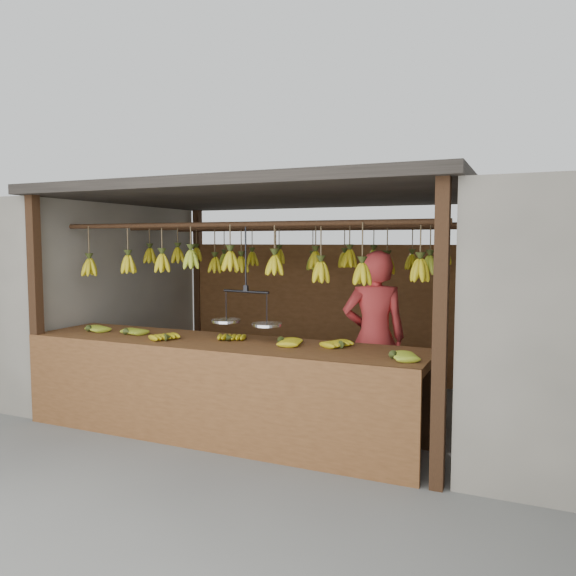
% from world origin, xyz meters
% --- Properties ---
extents(ground, '(80.00, 80.00, 0.00)m').
position_xyz_m(ground, '(0.00, 0.00, 0.00)').
color(ground, '#5B5B57').
extents(stall, '(4.30, 3.30, 2.40)m').
position_xyz_m(stall, '(0.00, 0.33, 1.97)').
color(stall, black).
rests_on(stall, ground).
extents(neighbor_left, '(3.00, 3.00, 2.30)m').
position_xyz_m(neighbor_left, '(-3.60, 0.00, 1.15)').
color(neighbor_left, slate).
rests_on(neighbor_left, ground).
extents(counter, '(3.93, 0.89, 0.96)m').
position_xyz_m(counter, '(-0.08, -1.24, 0.72)').
color(counter, brown).
rests_on(counter, ground).
extents(hanging_bananas, '(3.63, 2.23, 0.39)m').
position_xyz_m(hanging_bananas, '(0.00, -0.00, 1.62)').
color(hanging_bananas, '#AD9B12').
rests_on(hanging_bananas, ground).
extents(balance_scale, '(0.74, 0.34, 0.94)m').
position_xyz_m(balance_scale, '(0.14, -1.00, 1.12)').
color(balance_scale, black).
rests_on(balance_scale, ground).
extents(vendor, '(0.75, 0.64, 1.75)m').
position_xyz_m(vendor, '(1.16, -0.20, 0.88)').
color(vendor, '#BF3333').
rests_on(vendor, ground).
extents(bag_bundles, '(0.08, 0.26, 1.18)m').
position_xyz_m(bag_bundles, '(1.94, 1.35, 1.01)').
color(bag_bundles, '#199926').
rests_on(bag_bundles, ground).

